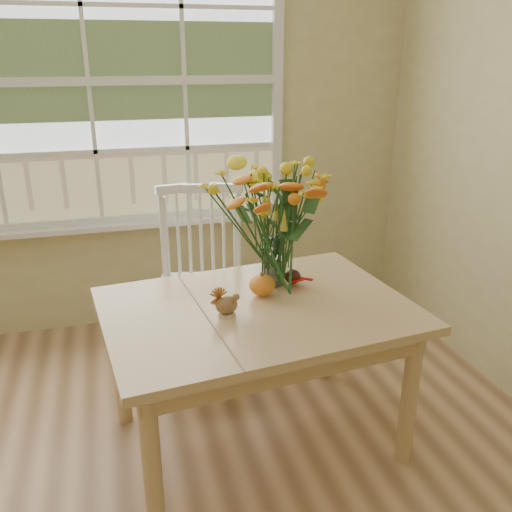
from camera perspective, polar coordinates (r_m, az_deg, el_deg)
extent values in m
cube|color=#C7BC7F|center=(3.43, -16.88, 13.87)|extent=(4.00, 0.02, 2.70)
cube|color=silver|center=(3.40, -17.24, 17.18)|extent=(2.20, 0.00, 1.60)
cube|color=white|center=(3.49, -15.78, 2.97)|extent=(2.42, 0.12, 0.03)
cube|color=tan|center=(2.33, 0.13, -5.70)|extent=(1.38, 1.06, 0.04)
cube|color=tan|center=(2.36, 0.13, -7.22)|extent=(1.25, 0.92, 0.10)
cylinder|color=tan|center=(2.10, -10.90, -20.85)|extent=(0.07, 0.07, 0.65)
cylinder|color=tan|center=(2.70, -14.11, -10.81)|extent=(0.07, 0.07, 0.65)
cylinder|color=tan|center=(2.48, 15.85, -14.08)|extent=(0.07, 0.07, 0.65)
cylinder|color=tan|center=(3.00, 7.36, -6.91)|extent=(0.07, 0.07, 0.65)
cube|color=white|center=(2.99, -5.63, -3.68)|extent=(0.54, 0.52, 0.05)
cube|color=white|center=(3.06, -5.81, 2.25)|extent=(0.47, 0.12, 0.53)
cylinder|color=white|center=(2.96, -9.00, -9.55)|extent=(0.04, 0.04, 0.46)
cylinder|color=white|center=(3.26, -8.68, -6.55)|extent=(0.04, 0.04, 0.46)
cylinder|color=white|center=(2.95, -1.90, -9.33)|extent=(0.04, 0.04, 0.46)
cylinder|color=white|center=(3.25, -2.28, -6.35)|extent=(0.04, 0.04, 0.46)
cylinder|color=white|center=(2.49, 1.73, -0.57)|extent=(0.10, 0.10, 0.23)
ellipsoid|color=#DA5F19|center=(2.40, 0.64, -3.18)|extent=(0.12, 0.12, 0.09)
cylinder|color=#CCB78C|center=(2.24, -3.09, -6.13)|extent=(0.07, 0.07, 0.01)
ellipsoid|color=brown|center=(2.22, -3.11, -5.17)|extent=(0.10, 0.08, 0.08)
ellipsoid|color=#38160F|center=(2.52, 3.87, -2.26)|extent=(0.08, 0.08, 0.07)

